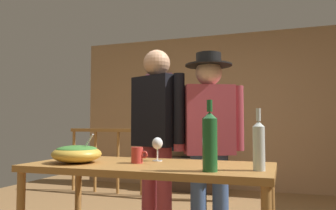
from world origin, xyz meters
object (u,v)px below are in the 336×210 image
wine_glass (157,144)px  wine_bottle_clear (259,145)px  stair_railing (166,154)px  person_standing_right (209,133)px  framed_picture (159,85)px  salad_bowl (77,153)px  flat_screen_tv (187,143)px  wine_bottle_green (210,141)px  mug_red (137,155)px  person_standing_left (157,128)px  tv_console (188,174)px  serving_table (149,177)px

wine_glass → wine_bottle_clear: size_ratio=0.48×
stair_railing → person_standing_right: size_ratio=1.50×
framed_picture → salad_bowl: size_ratio=1.53×
flat_screen_tv → wine_glass: wine_glass is taller
framed_picture → wine_bottle_green: size_ratio=1.28×
wine_bottle_green → person_standing_right: person_standing_right is taller
framed_picture → wine_glass: (1.22, -3.29, -0.82)m
salad_bowl → wine_bottle_green: wine_bottle_green is taller
stair_railing → person_standing_right: bearing=-61.4°
flat_screen_tv → mug_red: (0.54, -3.12, 0.09)m
framed_picture → salad_bowl: bearing=-77.9°
salad_bowl → person_standing_left: size_ratio=0.19×
person_standing_right → framed_picture: bearing=-86.0°
wine_bottle_green → person_standing_right: 0.97m
tv_console → framed_picture: bearing=154.2°
person_standing_left → person_standing_right: (0.46, 0.00, -0.04)m
person_standing_left → person_standing_right: 0.46m
wine_bottle_green → wine_glass: bearing=139.3°
stair_railing → wine_glass: 2.57m
stair_railing → person_standing_left: (0.56, -1.86, 0.40)m
wine_bottle_green → flat_screen_tv: bearing=107.5°
serving_table → wine_bottle_green: wine_bottle_green is taller
person_standing_left → person_standing_right: bearing=-155.9°
framed_picture → wine_glass: bearing=-69.7°
serving_table → person_standing_right: 0.81m
flat_screen_tv → wine_bottle_green: 3.51m
wine_glass → person_standing_left: person_standing_left is taller
stair_railing → serving_table: bearing=-73.1°
serving_table → wine_glass: 0.25m
tv_console → serving_table: serving_table is taller
stair_railing → flat_screen_tv: 0.58m
framed_picture → stair_railing: 1.47m
person_standing_left → serving_table: bearing=131.6°
serving_table → stair_railing: bearing=106.9°
flat_screen_tv → framed_picture: bearing=151.8°
tv_console → person_standing_left: person_standing_left is taller
wine_bottle_clear → person_standing_left: size_ratio=0.20×
framed_picture → wine_bottle_clear: (1.90, -3.55, -0.79)m
mug_red → stair_railing: bearing=105.2°
tv_console → person_standing_right: 2.67m
tv_console → serving_table: 3.25m
wine_glass → serving_table: bearing=-87.8°
person_standing_left → person_standing_right: size_ratio=1.04×
wine_bottle_green → person_standing_left: person_standing_left is taller
salad_bowl → wine_bottle_green: bearing=-7.2°
serving_table → wine_bottle_clear: wine_bottle_clear is taller
stair_railing → framed_picture: bearing=117.0°
mug_red → person_standing_right: 0.80m
framed_picture → tv_console: 1.61m
stair_railing → flat_screen_tv: stair_railing is taller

